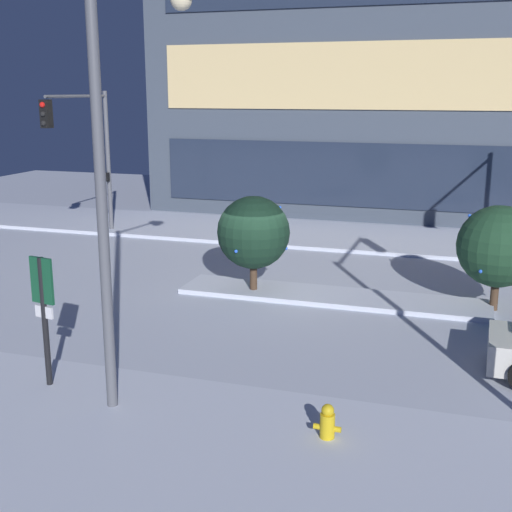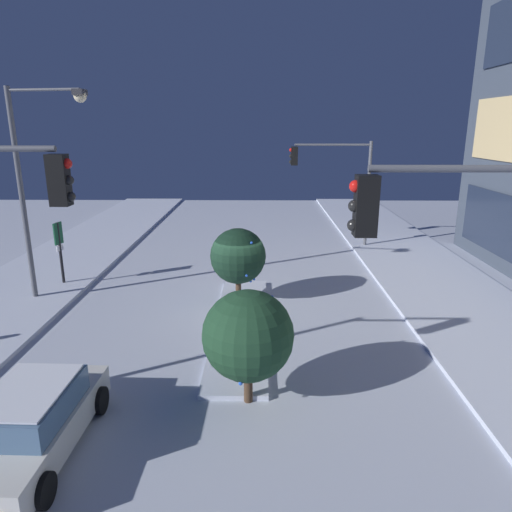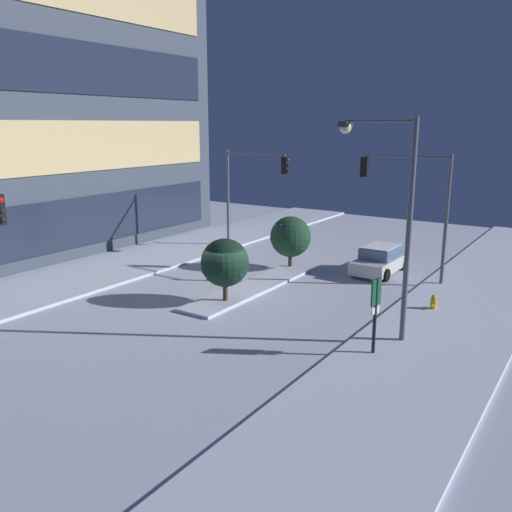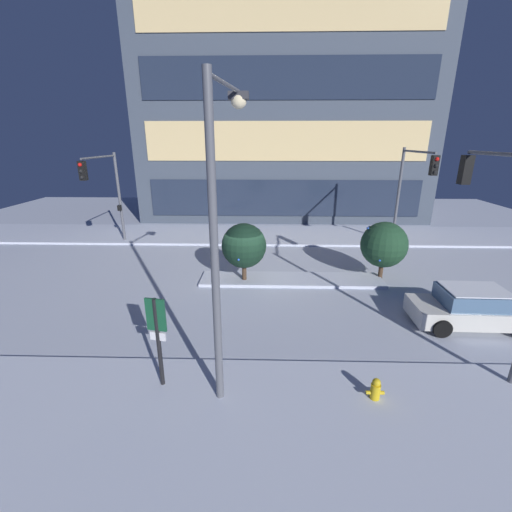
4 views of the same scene
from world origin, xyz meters
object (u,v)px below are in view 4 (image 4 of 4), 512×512
(traffic_light_corner_far_left, at_px, (106,185))
(traffic_light_corner_near_right, at_px, (505,217))
(street_lamp_arched, at_px, (222,202))
(traffic_light_corner_far_right, at_px, (412,181))
(car_near, at_px, (472,308))
(fire_hydrant, at_px, (375,391))
(decorated_tree_median, at_px, (244,246))
(parking_info_sign, at_px, (158,333))
(decorated_tree_left_of_median, at_px, (384,245))

(traffic_light_corner_far_left, bearing_deg, traffic_light_corner_near_right, 57.50)
(street_lamp_arched, bearing_deg, traffic_light_corner_far_right, -29.31)
(car_near, height_order, traffic_light_corner_far_left, traffic_light_corner_far_left)
(car_near, xyz_separation_m, fire_hydrant, (-4.80, -4.21, -0.35))
(fire_hydrant, bearing_deg, decorated_tree_median, 116.07)
(traffic_light_corner_near_right, relative_size, parking_info_sign, 2.32)
(car_near, xyz_separation_m, traffic_light_corner_far_left, (-17.45, 9.01, 3.37))
(traffic_light_corner_near_right, xyz_separation_m, street_lamp_arched, (-8.10, -1.79, 0.72))
(traffic_light_corner_near_right, bearing_deg, car_near, -23.47)
(traffic_light_corner_near_right, xyz_separation_m, traffic_light_corner_far_right, (1.54, 10.60, -0.16))
(traffic_light_corner_far_left, bearing_deg, street_lamp_arched, 34.75)
(parking_info_sign, relative_size, decorated_tree_left_of_median, 0.95)
(car_near, height_order, parking_info_sign, parking_info_sign)
(car_near, height_order, decorated_tree_left_of_median, decorated_tree_left_of_median)
(fire_hydrant, bearing_deg, traffic_light_corner_far_right, 66.86)
(car_near, distance_m, parking_info_sign, 11.33)
(car_near, bearing_deg, traffic_light_corner_near_right, -112.28)
(street_lamp_arched, bearing_deg, parking_info_sign, 109.84)
(parking_info_sign, bearing_deg, car_near, -59.65)
(traffic_light_corner_far_left, relative_size, fire_hydrant, 7.85)
(decorated_tree_left_of_median, bearing_deg, decorated_tree_median, -175.14)
(traffic_light_corner_far_left, relative_size, decorated_tree_median, 2.01)
(street_lamp_arched, bearing_deg, decorated_tree_median, 8.26)
(car_near, distance_m, traffic_light_corner_far_right, 9.70)
(car_near, distance_m, traffic_light_corner_far_left, 19.92)
(traffic_light_corner_far_left, bearing_deg, decorated_tree_median, 59.56)
(car_near, height_order, traffic_light_corner_near_right, traffic_light_corner_near_right)
(street_lamp_arched, xyz_separation_m, decorated_tree_median, (0.04, 7.35, -3.37))
(decorated_tree_left_of_median, bearing_deg, parking_info_sign, -136.33)
(traffic_light_corner_near_right, bearing_deg, traffic_light_corner_far_right, -8.26)
(decorated_tree_left_of_median, bearing_deg, fire_hydrant, -108.22)
(traffic_light_corner_far_left, height_order, traffic_light_corner_near_right, traffic_light_corner_near_right)
(street_lamp_arched, bearing_deg, traffic_light_corner_far_left, 43.31)
(traffic_light_corner_far_left, distance_m, street_lamp_arched, 15.19)
(street_lamp_arched, xyz_separation_m, parking_info_sign, (-1.81, -0.36, -3.45))
(fire_hydrant, relative_size, decorated_tree_median, 0.26)
(traffic_light_corner_far_left, bearing_deg, decorated_tree_left_of_median, 73.77)
(parking_info_sign, bearing_deg, traffic_light_corner_far_left, 38.73)
(fire_hydrant, relative_size, decorated_tree_left_of_median, 0.26)
(car_near, height_order, traffic_light_corner_far_right, traffic_light_corner_far_right)
(car_near, relative_size, fire_hydrant, 5.89)
(decorated_tree_median, height_order, decorated_tree_left_of_median, decorated_tree_median)
(traffic_light_corner_near_right, distance_m, street_lamp_arched, 8.32)
(street_lamp_arched, bearing_deg, car_near, -60.12)
(car_near, relative_size, traffic_light_corner_far_left, 0.75)
(traffic_light_corner_near_right, xyz_separation_m, parking_info_sign, (-9.90, -2.15, -2.73))
(street_lamp_arched, height_order, decorated_tree_left_of_median, street_lamp_arched)
(traffic_light_corner_far_right, xyz_separation_m, fire_hydrant, (-5.62, -13.16, -4.00))
(traffic_light_corner_near_right, relative_size, fire_hydrant, 8.58)
(parking_info_sign, relative_size, decorated_tree_median, 0.94)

